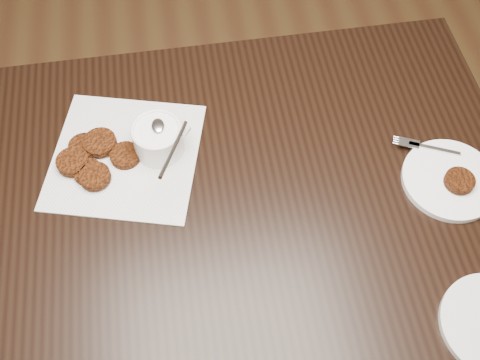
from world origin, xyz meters
The scene contains 6 objects.
floor centered at (0.00, 0.00, 0.00)m, with size 4.00×4.00×0.00m, color #54391C.
table centered at (-0.04, 0.13, 0.38)m, with size 1.27×0.82×0.75m, color black.
napkin centered at (-0.19, 0.25, 0.75)m, with size 0.29×0.29×0.00m, color white.
sauce_ramekin centered at (-0.12, 0.26, 0.82)m, with size 0.13×0.13×0.14m, color white, non-canonical shape.
patty_cluster centered at (-0.26, 0.24, 0.76)m, with size 0.22×0.22×0.02m, color #672B0D, non-canonical shape.
plate_with_patty centered at (0.44, 0.09, 0.76)m, with size 0.19×0.19×0.03m, color white, non-canonical shape.
Camera 1 is at (-0.05, -0.41, 1.69)m, focal length 41.74 mm.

